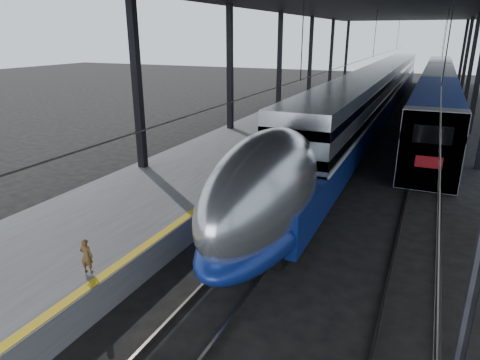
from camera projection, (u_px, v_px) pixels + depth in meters
The scene contains 8 objects.
ground at pixel (196, 253), 14.80m from camera, with size 160.00×160.00×0.00m, color black.
platform at pixel (285, 125), 33.26m from camera, with size 6.00×80.00×1.00m, color #4C4C4F.
yellow_strip at pixel (320, 121), 32.01m from camera, with size 0.30×80.00×0.01m, color gold.
rails at pixel (392, 140), 30.30m from camera, with size 6.52×80.00×0.16m.
canopy at pixel (366, 3), 28.38m from camera, with size 18.00×75.00×9.47m.
tgv_train at pixel (375, 95), 38.24m from camera, with size 3.02×65.20×4.32m.
second_train at pixel (437, 88), 43.29m from camera, with size 2.84×56.05×3.91m.
child at pixel (86, 256), 11.54m from camera, with size 0.36×0.24×1.00m, color #4E351A.
Camera 1 is at (6.80, -11.41, 7.18)m, focal length 32.00 mm.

